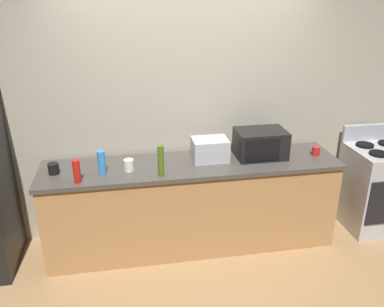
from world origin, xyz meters
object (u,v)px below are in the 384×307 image
object	(u,v)px
bottle_olive_oil	(161,161)
mug_black	(54,169)
microwave	(261,144)
bottle_spray_cleaner	(102,162)
stove_range	(375,187)
mug_red	(316,151)
toaster_oven	(210,149)
mug_white	(129,165)
bottle_hot_sauce	(77,171)

from	to	relation	value
bottle_olive_oil	mug_black	size ratio (longest dim) A/B	2.84
microwave	bottle_spray_cleaner	world-z (taller)	microwave
stove_range	mug_black	bearing A→B (deg)	-179.80
stove_range	mug_red	xyz separation A→B (m)	(-0.75, -0.02, 0.48)
toaster_oven	mug_black	xyz separation A→B (m)	(-1.44, -0.07, -0.06)
bottle_spray_cleaner	bottle_olive_oil	world-z (taller)	bottle_olive_oil
toaster_oven	bottle_spray_cleaner	world-z (taller)	bottle_spray_cleaner
mug_black	mug_red	xyz separation A→B (m)	(2.50, -0.01, -0.01)
microwave	mug_red	xyz separation A→B (m)	(0.56, -0.06, -0.09)
mug_white	bottle_olive_oil	bearing A→B (deg)	-28.44
bottle_hot_sauce	mug_white	bearing A→B (deg)	20.19
toaster_oven	mug_black	bearing A→B (deg)	-177.15
microwave	toaster_oven	xyz separation A→B (m)	(-0.50, 0.01, -0.03)
toaster_oven	bottle_olive_oil	size ratio (longest dim) A/B	1.20
mug_black	mug_white	bearing A→B (deg)	-4.22
bottle_spray_cleaner	microwave	bearing A→B (deg)	4.87
mug_white	microwave	bearing A→B (deg)	4.84
microwave	mug_white	bearing A→B (deg)	-175.16
stove_range	bottle_hot_sauce	distance (m)	3.09
mug_red	microwave	bearing A→B (deg)	173.39
mug_red	bottle_spray_cleaner	bearing A→B (deg)	-178.21
bottle_olive_oil	mug_white	distance (m)	0.33
bottle_hot_sauce	bottle_olive_oil	distance (m)	0.72
toaster_oven	mug_white	world-z (taller)	toaster_oven
bottle_hot_sauce	mug_white	world-z (taller)	bottle_hot_sauce
stove_range	bottle_hot_sauce	xyz separation A→B (m)	(-3.03, -0.22, 0.54)
bottle_olive_oil	mug_white	xyz separation A→B (m)	(-0.28, 0.15, -0.09)
bottle_hot_sauce	mug_white	distance (m)	0.47
mug_black	stove_range	bearing A→B (deg)	0.20
stove_range	mug_black	size ratio (longest dim) A/B	10.86
bottle_hot_sauce	mug_red	size ratio (longest dim) A/B	2.30
toaster_oven	bottle_hot_sauce	size ratio (longest dim) A/B	1.66
bottle_olive_oil	mug_white	bearing A→B (deg)	151.56
bottle_olive_oil	mug_black	bearing A→B (deg)	168.03
microwave	mug_black	distance (m)	1.95
stove_range	toaster_oven	world-z (taller)	toaster_oven
microwave	toaster_oven	size ratio (longest dim) A/B	1.41
toaster_oven	bottle_spray_cleaner	size ratio (longest dim) A/B	1.57
bottle_hot_sauce	mug_black	world-z (taller)	bottle_hot_sauce
bottle_spray_cleaner	bottle_olive_oil	distance (m)	0.53
bottle_spray_cleaner	mug_white	bearing A→B (deg)	5.04
microwave	toaster_oven	distance (m)	0.50
mug_black	mug_red	size ratio (longest dim) A/B	1.12
mug_white	mug_red	distance (m)	1.84
bottle_spray_cleaner	mug_black	size ratio (longest dim) A/B	2.17
bottle_spray_cleaner	bottle_olive_oil	size ratio (longest dim) A/B	0.77
bottle_olive_oil	toaster_oven	bearing A→B (deg)	28.45
mug_red	toaster_oven	bearing A→B (deg)	175.85
bottle_olive_oil	mug_black	world-z (taller)	bottle_olive_oil
bottle_spray_cleaner	stove_range	bearing A→B (deg)	1.65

